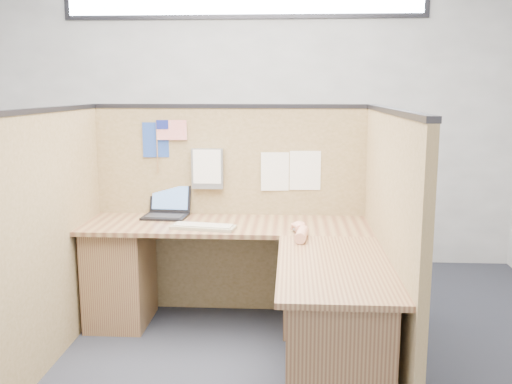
# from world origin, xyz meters

# --- Properties ---
(floor) EXTENTS (5.00, 5.00, 0.00)m
(floor) POSITION_xyz_m (0.00, 0.00, 0.00)
(floor) COLOR #20232E
(floor) RESTS_ON ground
(wall_back) EXTENTS (5.00, 0.00, 5.00)m
(wall_back) POSITION_xyz_m (0.00, 2.25, 1.40)
(wall_back) COLOR #96989B
(wall_back) RESTS_ON floor
(wall_front) EXTENTS (5.00, 0.00, 5.00)m
(wall_front) POSITION_xyz_m (0.00, -2.25, 1.40)
(wall_front) COLOR #96989B
(wall_front) RESTS_ON floor
(cubicle_partitions) EXTENTS (2.06, 1.83, 1.53)m
(cubicle_partitions) POSITION_xyz_m (0.00, 0.43, 0.77)
(cubicle_partitions) COLOR olive
(cubicle_partitions) RESTS_ON floor
(l_desk) EXTENTS (1.95, 1.75, 0.73)m
(l_desk) POSITION_xyz_m (0.18, 0.29, 0.39)
(l_desk) COLOR brown
(l_desk) RESTS_ON floor
(laptop) EXTENTS (0.32, 0.31, 0.22)m
(laptop) POSITION_xyz_m (-0.45, 0.89, 0.78)
(laptop) COLOR black
(laptop) RESTS_ON l_desk
(keyboard) EXTENTS (0.44, 0.21, 0.03)m
(keyboard) POSITION_xyz_m (-0.13, 0.52, 0.74)
(keyboard) COLOR gray
(keyboard) RESTS_ON l_desk
(mouse) EXTENTS (0.11, 0.09, 0.04)m
(mouse) POSITION_xyz_m (0.50, 0.48, 0.75)
(mouse) COLOR #B3B3B7
(mouse) RESTS_ON l_desk
(hand_forearm) EXTENTS (0.10, 0.36, 0.08)m
(hand_forearm) POSITION_xyz_m (0.51, 0.35, 0.77)
(hand_forearm) COLOR tan
(hand_forearm) RESTS_ON l_desk
(blue_poster) EXTENTS (0.19, 0.01, 0.25)m
(blue_poster) POSITION_xyz_m (-0.54, 0.97, 1.27)
(blue_poster) COLOR #214199
(blue_poster) RESTS_ON cubicle_partitions
(american_flag) EXTENTS (0.22, 0.01, 0.38)m
(american_flag) POSITION_xyz_m (-0.44, 0.96, 1.33)
(american_flag) COLOR olive
(american_flag) RESTS_ON cubicle_partitions
(file_holder) EXTENTS (0.23, 0.05, 0.29)m
(file_holder) POSITION_xyz_m (-0.16, 0.94, 1.07)
(file_holder) COLOR slate
(file_holder) RESTS_ON cubicle_partitions
(paper_left) EXTENTS (0.22, 0.02, 0.28)m
(paper_left) POSITION_xyz_m (0.33, 0.97, 1.05)
(paper_left) COLOR white
(paper_left) RESTS_ON cubicle_partitions
(paper_right) EXTENTS (0.22, 0.01, 0.28)m
(paper_right) POSITION_xyz_m (0.54, 0.97, 1.06)
(paper_right) COLOR white
(paper_right) RESTS_ON cubicle_partitions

